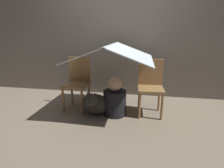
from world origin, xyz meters
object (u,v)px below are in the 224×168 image
object	(u,v)px
chair_right	(151,85)
person_front	(115,100)
chair_left	(78,81)
dog	(94,103)

from	to	relation	value
chair_right	person_front	bearing A→B (deg)	-165.87
chair_right	person_front	world-z (taller)	chair_right
chair_left	person_front	size ratio (longest dim) A/B	1.42
person_front	dog	bearing A→B (deg)	-163.65
chair_left	dog	world-z (taller)	chair_left
chair_right	person_front	xyz separation A→B (m)	(-0.53, -0.16, -0.22)
chair_left	chair_right	world-z (taller)	same
chair_right	chair_left	bearing A→B (deg)	177.36
chair_left	person_front	xyz separation A→B (m)	(0.65, -0.16, -0.22)
person_front	chair_right	bearing A→B (deg)	16.77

